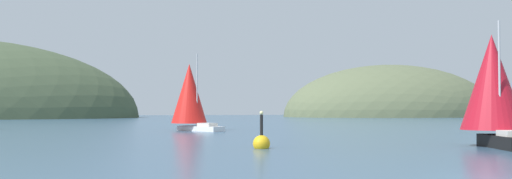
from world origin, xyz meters
name	(u,v)px	position (x,y,z in m)	size (l,w,h in m)	color
headland_right	(391,117)	(60.00, 135.00, 0.00)	(62.36, 44.00, 29.45)	#5B6647
sailboat_red_spinnaker	(190,95)	(-6.73, 46.84, 3.97)	(6.37, 7.12, 8.60)	white
sailboat_crimson_sail	(493,86)	(10.31, 15.98, 4.09)	(5.11, 7.46, 8.31)	black
channel_buoy	(261,143)	(-5.31, 17.50, 0.37)	(1.10, 1.10, 2.64)	gold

